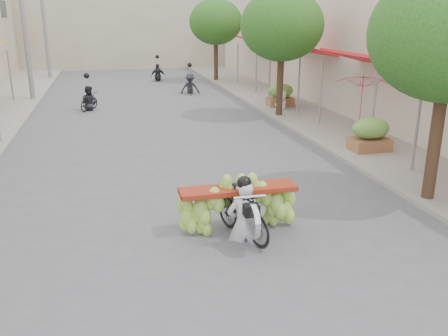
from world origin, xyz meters
TOP-DOWN VIEW (x-y plane):
  - sidewalk_right at (7.00, 15.00)m, footprint 4.00×60.00m
  - shophouse_row_right at (11.99, 14.00)m, footprint 9.77×40.00m
  - far_building at (0.00, 38.00)m, footprint 20.00×6.00m
  - utility_pole_far at (-5.40, 21.00)m, footprint 0.60×0.24m
  - utility_pole_back at (-5.40, 30.00)m, footprint 0.60×0.24m
  - street_tree_mid at (5.40, 14.00)m, footprint 3.40×3.40m
  - street_tree_far at (5.40, 26.00)m, footprint 3.40×3.40m
  - produce_crate_mid at (6.20, 8.00)m, footprint 1.20×0.88m
  - produce_crate_far at (6.20, 16.00)m, footprint 1.20×0.88m
  - banana_motorbike at (0.69, 3.38)m, footprint 2.34×1.90m
  - market_umbrella at (6.03, 8.35)m, footprint 2.01×2.01m
  - pedestrian at (5.99, 15.31)m, footprint 0.95×0.92m
  - bg_motorbike_a at (-2.54, 17.67)m, footprint 1.11×1.52m
  - bg_motorbike_b at (2.84, 21.34)m, footprint 1.10×1.65m
  - bg_motorbike_c at (1.72, 27.31)m, footprint 1.03×1.55m

SIDE VIEW (x-z plane):
  - sidewalk_right at x=7.00m, z-range 0.00..0.12m
  - produce_crate_mid at x=6.20m, z-range 0.13..1.29m
  - produce_crate_far at x=6.20m, z-range 0.13..1.29m
  - banana_motorbike at x=0.69m, z-range -0.37..1.82m
  - bg_motorbike_a at x=-2.54m, z-range -0.20..1.75m
  - bg_motorbike_c at x=1.72m, z-range -0.15..1.80m
  - bg_motorbike_b at x=2.84m, z-range -0.12..1.83m
  - pedestrian at x=5.99m, z-range 0.12..1.81m
  - market_umbrella at x=6.03m, z-range 1.60..3.34m
  - shophouse_row_right at x=11.99m, z-range 0.00..6.00m
  - far_building at x=0.00m, z-range 0.00..7.00m
  - street_tree_mid at x=5.40m, z-range 1.16..6.41m
  - street_tree_far at x=5.40m, z-range 1.16..6.41m
  - utility_pole_far at x=-5.40m, z-range 0.03..8.03m
  - utility_pole_back at x=-5.40m, z-range 0.03..8.03m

